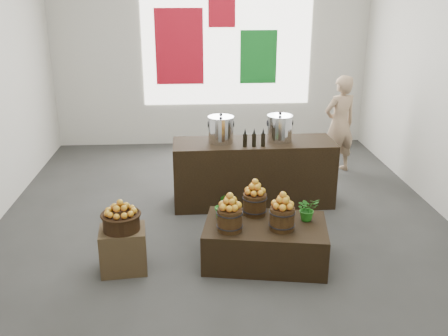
{
  "coord_description": "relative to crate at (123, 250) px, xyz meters",
  "views": [
    {
      "loc": [
        -0.39,
        -6.14,
        2.92
      ],
      "look_at": [
        -0.01,
        -0.4,
        0.85
      ],
      "focal_mm": 40.0,
      "sensor_mm": 36.0,
      "label": 1
    }
  ],
  "objects": [
    {
      "name": "stock_pot_center",
      "position": [
        1.99,
        1.75,
        0.85
      ],
      "size": [
        0.35,
        0.35,
        0.35
      ],
      "primitive_type": "cylinder",
      "color": "silver",
      "rests_on": "counter"
    },
    {
      "name": "herb_garnish_left",
      "position": [
        1.09,
        0.27,
        0.37
      ],
      "size": [
        0.17,
        0.14,
        0.3
      ],
      "primitive_type": "imported",
      "rotation": [
        0.0,
        0.0,
        0.02
      ],
      "color": "#185B13",
      "rests_on": "display_table"
    },
    {
      "name": "crate",
      "position": [
        0.0,
        0.0,
        0.0
      ],
      "size": [
        0.53,
        0.45,
        0.49
      ],
      "primitive_type": "cube",
      "rotation": [
        0.0,
        0.0,
        0.1
      ],
      "color": "#4A3B22",
      "rests_on": "ground"
    },
    {
      "name": "back_wall",
      "position": [
        1.17,
        4.77,
        1.75
      ],
      "size": [
        6.0,
        0.04,
        4.0
      ],
      "primitive_type": "cube",
      "color": "beige",
      "rests_on": "ground"
    },
    {
      "name": "wicker_basket",
      "position": [
        0.0,
        0.0,
        0.33
      ],
      "size": [
        0.39,
        0.39,
        0.18
      ],
      "primitive_type": "cylinder",
      "color": "black",
      "rests_on": "crate"
    },
    {
      "name": "oil_cruets",
      "position": [
        1.63,
        1.52,
        0.8
      ],
      "size": [
        0.25,
        0.07,
        0.26
      ],
      "primitive_type": null,
      "rotation": [
        0.0,
        0.0,
        0.02
      ],
      "color": "black",
      "rests_on": "counter"
    },
    {
      "name": "ground",
      "position": [
        1.17,
        1.27,
        -0.25
      ],
      "size": [
        7.0,
        7.0,
        0.0
      ],
      "primitive_type": "plane",
      "color": "#343532",
      "rests_on": "ground"
    },
    {
      "name": "counter",
      "position": [
        1.63,
        1.74,
        0.21
      ],
      "size": [
        2.26,
        0.76,
        0.92
      ],
      "primitive_type": "cube",
      "rotation": [
        0.0,
        0.0,
        0.02
      ],
      "color": "black",
      "rests_on": "ground"
    },
    {
      "name": "apples_in_basket",
      "position": [
        0.0,
        0.0,
        0.51
      ],
      "size": [
        0.31,
        0.31,
        0.16
      ],
      "primitive_type": null,
      "color": "maroon",
      "rests_on": "wicker_basket"
    },
    {
      "name": "herb_garnish_right",
      "position": [
        2.05,
        0.15,
        0.36
      ],
      "size": [
        0.29,
        0.27,
        0.28
      ],
      "primitive_type": "imported",
      "rotation": [
        0.0,
        0.0,
        0.24
      ],
      "color": "#185B13",
      "rests_on": "display_table"
    },
    {
      "name": "apple_bucket_front_left",
      "position": [
        1.16,
        -0.04,
        0.34
      ],
      "size": [
        0.27,
        0.27,
        0.25
      ],
      "primitive_type": "cylinder",
      "color": "#3C2810",
      "rests_on": "display_table"
    },
    {
      "name": "apples_in_bucket_front_right",
      "position": [
        1.72,
        -0.05,
        0.56
      ],
      "size": [
        0.2,
        0.2,
        0.18
      ],
      "primitive_type": null,
      "color": "maroon",
      "rests_on": "apple_bucket_front_right"
    },
    {
      "name": "apples_in_bucket_front_left",
      "position": [
        1.16,
        -0.04,
        0.56
      ],
      "size": [
        0.2,
        0.2,
        0.18
      ],
      "primitive_type": null,
      "color": "maroon",
      "rests_on": "apple_bucket_front_left"
    },
    {
      "name": "apple_bucket_rear",
      "position": [
        1.48,
        0.35,
        0.34
      ],
      "size": [
        0.27,
        0.27,
        0.25
      ],
      "primitive_type": "cylinder",
      "color": "#3C2810",
      "rests_on": "display_table"
    },
    {
      "name": "back_opening",
      "position": [
        1.47,
        4.75,
        1.75
      ],
      "size": [
        3.2,
        0.02,
        2.4
      ],
      "primitive_type": "cube",
      "color": "white",
      "rests_on": "back_wall"
    },
    {
      "name": "apples_in_bucket_rear",
      "position": [
        1.48,
        0.35,
        0.56
      ],
      "size": [
        0.2,
        0.2,
        0.18
      ],
      "primitive_type": null,
      "color": "maroon",
      "rests_on": "apple_bucket_rear"
    },
    {
      "name": "display_table",
      "position": [
        1.57,
        0.08,
        -0.01
      ],
      "size": [
        1.46,
        1.04,
        0.47
      ],
      "primitive_type": "cube",
      "rotation": [
        0.0,
        0.0,
        -0.17
      ],
      "color": "black",
      "rests_on": "ground"
    },
    {
      "name": "stock_pot_left",
      "position": [
        1.17,
        1.73,
        0.85
      ],
      "size": [
        0.35,
        0.35,
        0.35
      ],
      "primitive_type": "cylinder",
      "color": "silver",
      "rests_on": "counter"
    },
    {
      "name": "deco_red_left",
      "position": [
        0.57,
        4.74,
        1.65
      ],
      "size": [
        0.9,
        0.04,
        1.4
      ],
      "primitive_type": "cube",
      "color": "#B30D1E",
      "rests_on": "back_wall"
    },
    {
      "name": "shopper",
      "position": [
        3.21,
        2.98,
        0.57
      ],
      "size": [
        0.69,
        0.57,
        1.63
      ],
      "primitive_type": "imported",
      "rotation": [
        0.0,
        0.0,
        3.49
      ],
      "color": "#9F8061",
      "rests_on": "ground"
    },
    {
      "name": "deco_green_right",
      "position": [
        2.07,
        4.74,
        1.45
      ],
      "size": [
        0.7,
        0.04,
        1.0
      ],
      "primitive_type": "cube",
      "color": "#117020",
      "rests_on": "back_wall"
    },
    {
      "name": "deco_red_upper",
      "position": [
        1.37,
        4.74,
        2.25
      ],
      "size": [
        0.5,
        0.04,
        0.5
      ],
      "primitive_type": "cube",
      "color": "#B30D1E",
      "rests_on": "back_wall"
    },
    {
      "name": "apple_bucket_front_right",
      "position": [
        1.72,
        -0.05,
        0.34
      ],
      "size": [
        0.27,
        0.27,
        0.25
      ],
      "primitive_type": "cylinder",
      "color": "#3C2810",
      "rests_on": "display_table"
    }
  ]
}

